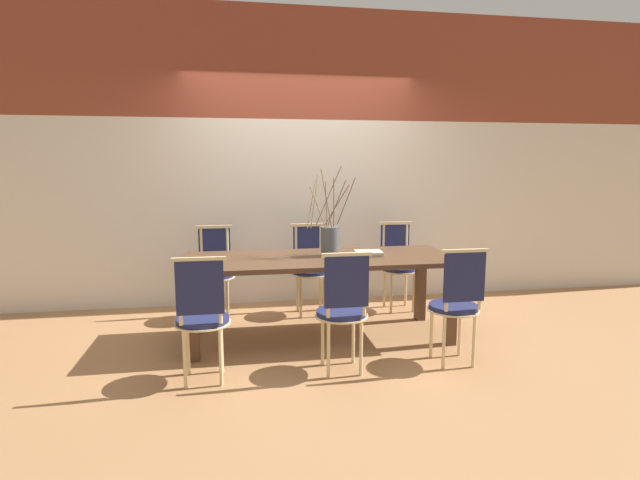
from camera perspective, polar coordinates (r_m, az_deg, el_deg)
name	(u,v)px	position (r m, az deg, el deg)	size (l,w,h in m)	color
ground_plane	(320,337)	(4.56, 0.00, -11.08)	(16.00, 16.00, 0.00)	#9E7047
wall_rear	(300,159)	(5.58, -2.30, 9.26)	(12.00, 0.06, 3.20)	beige
dining_table	(320,268)	(4.38, 0.00, -3.18)	(2.36, 0.92, 0.74)	#4C3321
chair_near_leftend	(202,314)	(3.60, -13.34, -8.21)	(0.40, 0.40, 0.93)	#1E234C
chair_near_left	(343,307)	(3.68, 2.64, -7.65)	(0.40, 0.40, 0.93)	#1E234C
chair_near_center	(456,301)	(3.96, 15.32, -6.78)	(0.40, 0.40, 0.93)	#1E234C
chair_far_leftend	(215,268)	(5.12, -11.94, -3.19)	(0.40, 0.40, 0.93)	#1E234C
chair_far_left	(310,265)	(5.17, -1.16, -2.88)	(0.40, 0.40, 0.93)	#1E234C
chair_far_center	(398,262)	(5.39, 8.89, -2.51)	(0.40, 0.40, 0.93)	#1E234C
vase_centerpiece	(330,240)	(4.39, 1.13, 0.03)	(0.42, 0.39, 0.79)	#4C5156
book_stack	(369,253)	(4.46, 5.64, -1.49)	(0.25, 0.21, 0.04)	beige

